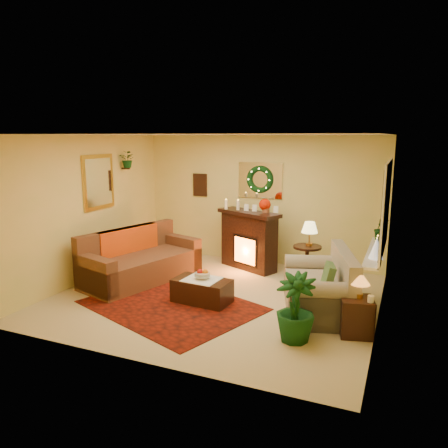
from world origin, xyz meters
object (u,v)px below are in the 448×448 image
at_px(side_table_round, 307,264).
at_px(sofa, 142,258).
at_px(loveseat, 318,284).
at_px(coffee_table, 202,290).
at_px(end_table_square, 356,315).
at_px(fireplace, 249,241).

bearing_deg(side_table_round, sofa, -157.29).
distance_m(loveseat, coffee_table, 1.79).
height_order(sofa, loveseat, sofa).
distance_m(sofa, end_table_square, 3.90).
xyz_separation_m(loveseat, coffee_table, (-1.74, -0.38, -0.21)).
bearing_deg(loveseat, end_table_square, -62.25).
bearing_deg(end_table_square, coffee_table, 174.26).
height_order(sofa, end_table_square, sofa).
distance_m(sofa, loveseat, 3.20).
xyz_separation_m(loveseat, end_table_square, (0.63, -0.62, -0.15)).
bearing_deg(sofa, end_table_square, 5.52).
height_order(end_table_square, coffee_table, end_table_square).
xyz_separation_m(side_table_round, coffee_table, (-1.29, -1.68, -0.12)).
relative_size(sofa, fireplace, 1.84).
relative_size(fireplace, end_table_square, 2.33).
xyz_separation_m(end_table_square, coffee_table, (-2.36, 0.24, -0.06)).
distance_m(side_table_round, coffee_table, 2.12).
bearing_deg(sofa, fireplace, 60.87).
bearing_deg(coffee_table, side_table_round, 56.71).
relative_size(loveseat, side_table_round, 2.44).
relative_size(side_table_round, coffee_table, 0.73).
relative_size(fireplace, loveseat, 0.74).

